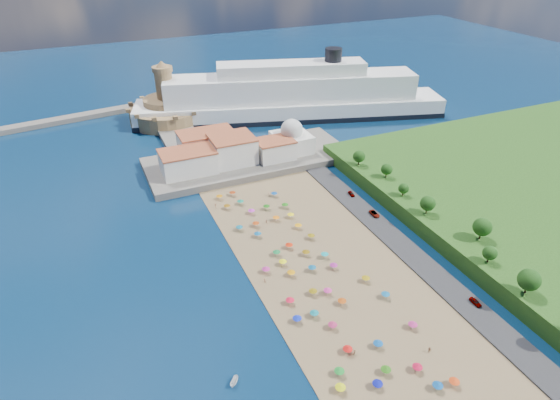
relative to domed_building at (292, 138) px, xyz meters
name	(u,v)px	position (x,y,z in m)	size (l,w,h in m)	color
ground	(300,261)	(-30.00, -71.00, -8.97)	(700.00, 700.00, 0.00)	#071938
terrace	(249,160)	(-20.00, 2.00, -7.47)	(90.00, 36.00, 3.00)	#59544C
jetty	(182,139)	(-42.00, 37.00, -7.77)	(18.00, 70.00, 2.40)	#59544C
waterfront_buildings	(220,151)	(-33.05, 2.64, -1.10)	(57.00, 29.00, 11.00)	silver
domed_building	(292,138)	(0.00, 0.00, 0.00)	(16.00, 16.00, 15.00)	silver
fortress	(167,109)	(-42.00, 67.00, -2.29)	(40.00, 40.00, 32.40)	#A88154
cruise_ship	(291,98)	(21.08, 46.02, 1.85)	(167.35, 71.11, 36.56)	black
beach_parasols	(313,277)	(-31.15, -81.97, -6.83)	(29.83, 114.16, 2.20)	gray
beachgoers	(301,280)	(-34.25, -80.51, -7.84)	(31.63, 99.64, 1.88)	tan
parked_cars	(389,226)	(6.00, -67.49, -7.62)	(2.40, 70.01, 1.34)	gray
hillside_trees	(454,221)	(18.33, -83.93, 1.08)	(14.49, 105.14, 7.69)	#382314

